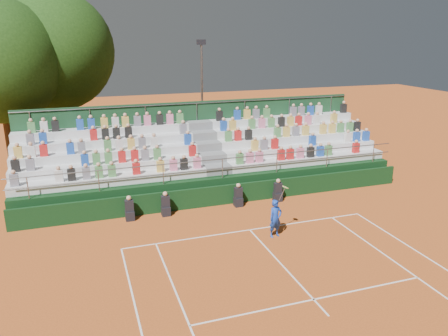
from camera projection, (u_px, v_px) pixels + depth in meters
name	position (u px, v px, depth m)	size (l,w,h in m)	color
ground	(250.00, 230.00, 18.98)	(90.00, 90.00, 0.00)	#B9531E
courtside_wall	(226.00, 195.00, 21.73)	(20.00, 0.15, 1.00)	black
line_officials	(205.00, 201.00, 20.96)	(7.83, 0.40, 1.19)	black
grandstand	(207.00, 165.00, 24.48)	(20.00, 5.20, 4.40)	black
tennis_player	(276.00, 218.00, 18.16)	(0.86, 0.50, 2.22)	#163BA9
tree_east	(54.00, 51.00, 27.33)	(7.47, 7.47, 10.87)	#3B2815
floodlight_mast	(202.00, 87.00, 30.86)	(0.60, 0.25, 7.78)	gray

